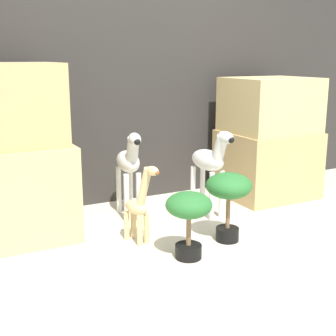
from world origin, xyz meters
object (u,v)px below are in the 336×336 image
(zebra_left, at_px, (129,164))
(potted_palm_back, at_px, (229,192))
(zebra_right, at_px, (210,162))
(potted_palm_front, at_px, (189,213))
(giraffe_figurine, at_px, (139,206))

(zebra_left, bearing_deg, potted_palm_back, -61.28)
(zebra_right, distance_m, potted_palm_back, 0.56)
(zebra_left, distance_m, potted_palm_front, 0.90)
(potted_palm_front, bearing_deg, zebra_right, 48.65)
(potted_palm_front, bearing_deg, potted_palm_back, 18.05)
(zebra_right, relative_size, zebra_left, 1.00)
(giraffe_figurine, relative_size, potted_palm_front, 1.31)
(potted_palm_front, relative_size, potted_palm_back, 0.90)
(zebra_left, relative_size, potted_palm_back, 1.46)
(zebra_left, relative_size, potted_palm_front, 1.63)
(zebra_right, xyz_separation_m, zebra_left, (-0.60, 0.25, 0.00))
(zebra_left, height_order, potted_palm_front, zebra_left)
(potted_palm_front, height_order, potted_palm_back, potted_palm_back)
(zebra_left, bearing_deg, giraffe_figurine, -105.81)
(potted_palm_back, bearing_deg, zebra_right, 70.97)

